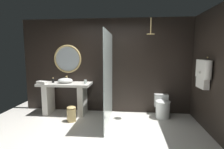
% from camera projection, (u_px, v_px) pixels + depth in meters
% --- Properties ---
extents(ground_plane, '(5.76, 5.76, 0.00)m').
position_uv_depth(ground_plane, '(94.00, 145.00, 3.25)').
color(ground_plane, silver).
extents(back_wall_panel, '(4.80, 0.10, 2.60)m').
position_uv_depth(back_wall_panel, '(107.00, 66.00, 4.95)').
color(back_wall_panel, black).
rests_on(back_wall_panel, ground_plane).
extents(side_wall_right, '(0.10, 2.47, 2.60)m').
position_uv_depth(side_wall_right, '(214.00, 71.00, 3.59)').
color(side_wall_right, black).
rests_on(side_wall_right, ground_plane).
extents(vanity_counter, '(1.41, 0.58, 0.86)m').
position_uv_depth(vanity_counter, '(65.00, 95.00, 4.81)').
color(vanity_counter, silver).
rests_on(vanity_counter, ground_plane).
extents(vessel_sink, '(0.40, 0.33, 0.18)m').
position_uv_depth(vessel_sink, '(65.00, 80.00, 4.75)').
color(vessel_sink, white).
rests_on(vessel_sink, vanity_counter).
extents(tumbler_cup, '(0.07, 0.07, 0.11)m').
position_uv_depth(tumbler_cup, '(85.00, 82.00, 4.65)').
color(tumbler_cup, silver).
rests_on(tumbler_cup, vanity_counter).
extents(soap_dispenser, '(0.06, 0.06, 0.14)m').
position_uv_depth(soap_dispenser, '(53.00, 80.00, 4.80)').
color(soap_dispenser, black).
rests_on(soap_dispenser, vanity_counter).
extents(round_wall_mirror, '(0.79, 0.06, 0.79)m').
position_uv_depth(round_wall_mirror, '(68.00, 59.00, 4.95)').
color(round_wall_mirror, tan).
extents(shower_glass_panel, '(0.02, 1.58, 2.16)m').
position_uv_depth(shower_glass_panel, '(109.00, 78.00, 4.14)').
color(shower_glass_panel, silver).
rests_on(shower_glass_panel, ground_plane).
extents(rain_shower_head, '(0.19, 0.19, 0.40)m').
position_uv_depth(rain_shower_head, '(151.00, 32.00, 4.17)').
color(rain_shower_head, tan).
extents(hanging_bathrobe, '(0.20, 0.62, 0.68)m').
position_uv_depth(hanging_bathrobe, '(203.00, 73.00, 3.78)').
color(hanging_bathrobe, tan).
extents(toilet, '(0.38, 0.56, 0.56)m').
position_uv_depth(toilet, '(162.00, 107.00, 4.61)').
color(toilet, white).
rests_on(toilet, ground_plane).
extents(waste_bin, '(0.22, 0.22, 0.38)m').
position_uv_depth(waste_bin, '(71.00, 114.00, 4.31)').
color(waste_bin, tan).
rests_on(waste_bin, ground_plane).
extents(folded_hand_towel, '(0.29, 0.21, 0.07)m').
position_uv_depth(folded_hand_towel, '(42.00, 82.00, 4.62)').
color(folded_hand_towel, silver).
rests_on(folded_hand_towel, vanity_counter).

